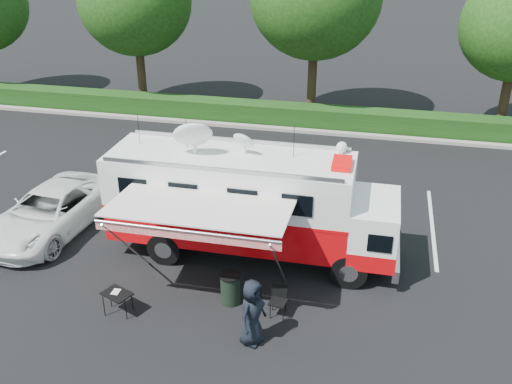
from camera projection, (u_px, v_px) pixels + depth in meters
ground_plane at (252, 254)px, 17.56m from camera, size 120.00×120.00×0.00m
back_border at (339, 19)px, 26.39m from camera, size 60.00×6.14×8.87m
stall_lines at (258, 208)px, 20.28m from camera, size 24.12×5.50×0.01m
command_truck at (250, 203)px, 16.79m from camera, size 8.58×2.36×4.12m
awning at (198, 213)px, 14.41m from camera, size 4.68×2.44×2.83m
white_suv at (54, 230)px, 18.88m from camera, size 2.92×5.41×1.44m
person at (252, 341)px, 14.03m from camera, size 0.83×1.00×1.76m
folding_table at (117, 295)px, 14.75m from camera, size 0.89×0.78×0.64m
folding_chair at (279, 296)px, 14.78m from camera, size 0.48×0.51×0.90m
trash_bin at (231, 288)px, 15.24m from camera, size 0.58×0.58×0.87m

